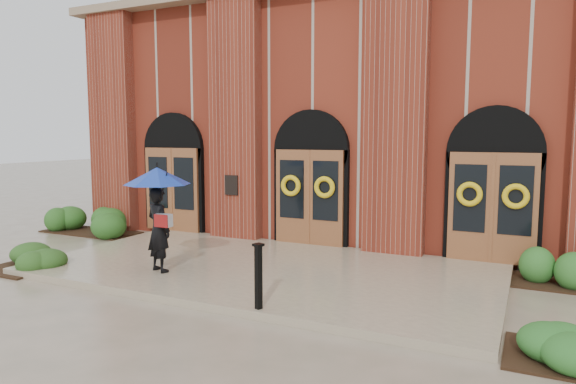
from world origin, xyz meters
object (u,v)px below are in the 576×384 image
Objects in this scene: metal_post at (258,275)px; hedge_wall_left at (90,221)px; hedge_wall_right at (566,268)px; man_with_umbrella at (158,199)px.

hedge_wall_left is at bearing 152.89° from metal_post.
metal_post reaches higher than hedge_wall_right.
man_with_umbrella is at bearing 159.04° from metal_post.
metal_post is (3.05, -1.17, -0.97)m from man_with_umbrella.
man_with_umbrella reaches higher than hedge_wall_right.
hedge_wall_left is 13.08m from hedge_wall_right.
hedge_wall_right is at bearing 42.24° from metal_post.
metal_post is at bearing -27.11° from hedge_wall_left.
metal_post reaches higher than hedge_wall_left.
man_with_umbrella is 8.50m from hedge_wall_right.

